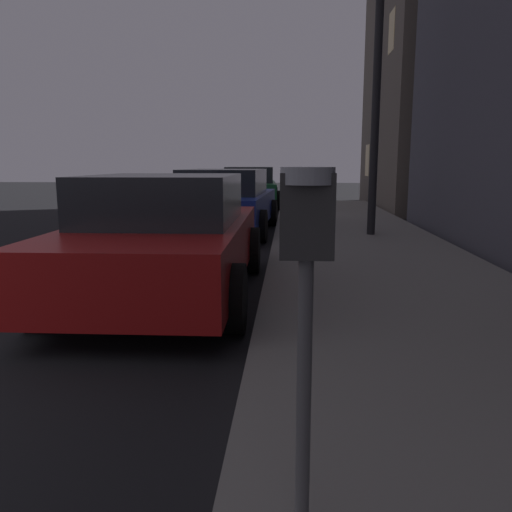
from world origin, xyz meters
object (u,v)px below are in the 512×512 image
at_px(car_blue, 225,201).
at_px(parking_meter, 306,264).
at_px(car_green, 249,187).
at_px(car_red, 166,237).
at_px(street_lamp, 378,46).

bearing_deg(car_blue, parking_meter, -81.15).
xyz_separation_m(parking_meter, car_green, (-1.51, 16.68, -0.50)).
height_order(parking_meter, car_blue, parking_meter).
xyz_separation_m(parking_meter, car_blue, (-1.52, 9.74, -0.49)).
height_order(car_red, car_green, same).
relative_size(car_blue, car_green, 1.06).
xyz_separation_m(car_red, street_lamp, (3.10, 4.50, 3.04)).
height_order(car_red, street_lamp, street_lamp).
distance_m(car_red, car_green, 12.58).
distance_m(parking_meter, car_red, 4.40).
distance_m(car_green, street_lamp, 9.18).
bearing_deg(parking_meter, car_blue, 98.85).
xyz_separation_m(parking_meter, car_red, (-1.51, 4.10, -0.51)).
relative_size(parking_meter, car_red, 0.32).
relative_size(parking_meter, street_lamp, 0.26).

